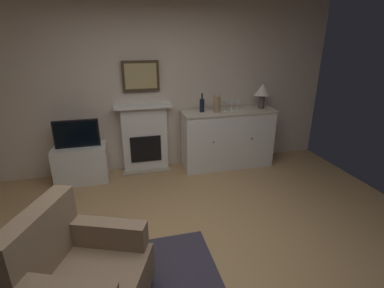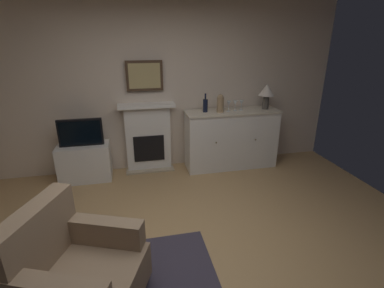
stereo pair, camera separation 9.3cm
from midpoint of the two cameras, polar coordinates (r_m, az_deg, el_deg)
name	(u,v)px [view 1 (the left image)]	position (r m, az deg, el deg)	size (l,w,h in m)	color
ground_plane	(190,267)	(3.02, -1.40, -23.39)	(5.88, 4.75, 0.10)	tan
wall_rear	(153,88)	(4.55, -8.35, 11.13)	(5.88, 0.06, 2.64)	beige
fireplace_unit	(145,138)	(4.60, -10.02, 1.22)	(0.87, 0.30, 1.10)	white
framed_picture	(141,76)	(4.43, -10.85, 13.23)	(0.55, 0.04, 0.45)	#473323
sideboard_cabinet	(228,139)	(4.74, 6.57, 1.09)	(1.51, 0.49, 0.96)	white
table_lamp	(262,91)	(4.77, 13.38, 10.24)	(0.26, 0.26, 0.40)	#4C4742
wine_bottle	(202,105)	(4.45, 1.41, 7.80)	(0.08, 0.08, 0.29)	black
wine_glass_left	(225,103)	(4.53, 6.09, 8.10)	(0.07, 0.07, 0.16)	silver
wine_glass_center	(232,103)	(4.57, 7.37, 8.16)	(0.07, 0.07, 0.16)	silver
wine_glass_right	(238,102)	(4.63, 8.58, 8.26)	(0.07, 0.07, 0.16)	silver
vase_decorative	(217,103)	(4.45, 4.42, 8.16)	(0.11, 0.11, 0.28)	#9E7F5B
tv_cabinet	(81,164)	(4.59, -21.84, -3.67)	(0.75, 0.42, 0.56)	white
tv_set	(77,134)	(4.41, -22.69, 1.91)	(0.62, 0.07, 0.40)	black
armchair	(80,276)	(2.50, -22.71, -23.21)	(1.04, 1.01, 0.92)	#8C7259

